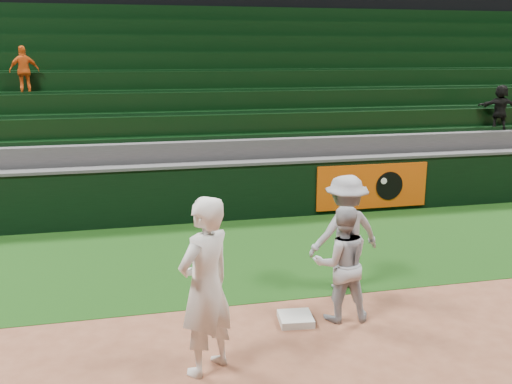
# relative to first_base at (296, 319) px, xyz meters

# --- Properties ---
(ground) EXTENTS (70.00, 70.00, 0.00)m
(ground) POSITION_rel_first_base_xyz_m (0.22, -0.22, -0.05)
(ground) COLOR brown
(ground) RESTS_ON ground
(foul_grass) EXTENTS (36.00, 4.20, 0.01)m
(foul_grass) POSITION_rel_first_base_xyz_m (0.22, 2.78, -0.05)
(foul_grass) COLOR black
(foul_grass) RESTS_ON ground
(first_base) EXTENTS (0.48, 0.48, 0.10)m
(first_base) POSITION_rel_first_base_xyz_m (0.00, 0.00, 0.00)
(first_base) COLOR silver
(first_base) RESTS_ON ground
(first_baseman) EXTENTS (0.89, 0.84, 2.04)m
(first_baseman) POSITION_rel_first_base_xyz_m (-1.32, -0.90, 0.97)
(first_baseman) COLOR silver
(first_baseman) RESTS_ON ground
(baserunner) EXTENTS (0.83, 0.68, 1.58)m
(baserunner) POSITION_rel_first_base_xyz_m (0.62, -0.02, 0.74)
(baserunner) COLOR #ABAFB6
(baserunner) RESTS_ON ground
(base_coach) EXTENTS (1.22, 0.82, 1.75)m
(base_coach) POSITION_rel_first_base_xyz_m (1.04, 0.94, 0.84)
(base_coach) COLOR #969AA3
(base_coach) RESTS_ON foul_grass
(field_wall) EXTENTS (36.00, 0.45, 1.25)m
(field_wall) POSITION_rel_first_base_xyz_m (0.25, 4.98, 0.58)
(field_wall) COLOR black
(field_wall) RESTS_ON ground
(stadium_seating) EXTENTS (36.00, 5.95, 4.85)m
(stadium_seating) POSITION_rel_first_base_xyz_m (0.22, 8.75, 1.65)
(stadium_seating) COLOR #37373A
(stadium_seating) RESTS_ON ground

